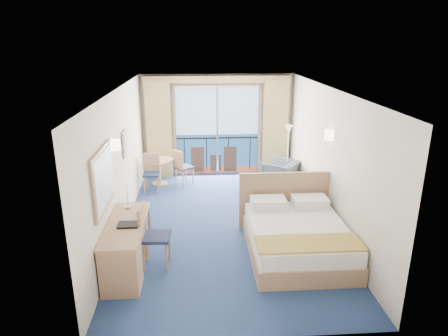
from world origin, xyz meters
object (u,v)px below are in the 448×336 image
armchair (281,174)px  desk_chair (150,232)px  floor_lamp (288,140)px  bed (296,235)px  table_chair_b (152,170)px  round_table (159,166)px  table_chair_a (182,165)px  nightstand (307,202)px  desk (122,258)px

armchair → desk_chair: 4.43m
armchair → floor_lamp: floor_lamp is taller
armchair → floor_lamp: (0.21, 0.26, 0.81)m
bed → desk_chair: bed is taller
bed → armchair: 3.17m
bed → desk_chair: 2.51m
table_chair_b → desk_chair: bearing=-82.9°
round_table → bed: bearing=-53.3°
bed → table_chair_a: (-2.11, 3.57, 0.19)m
nightstand → round_table: (-3.28, 2.10, 0.19)m
armchair → desk: (-3.21, -3.92, 0.09)m
floor_lamp → table_chair_a: 2.76m
armchair → floor_lamp: size_ratio=0.51×
table_chair_a → floor_lamp: bearing=-131.4°
table_chair_a → table_chair_b: bearing=79.1°
floor_lamp → round_table: (-3.25, 0.20, -0.67)m
round_table → table_chair_a: 0.57m
bed → nightstand: bed is taller
bed → desk: bed is taller
desk → table_chair_a: bearing=80.4°
nightstand → table_chair_a: bearing=142.7°
table_chair_a → table_chair_b: 0.80m
nightstand → table_chair_b: table_chair_b is taller
bed → floor_lamp: bearing=80.5°
bed → floor_lamp: (0.57, 3.40, 0.84)m
bed → round_table: bed is taller
floor_lamp → table_chair_a: bearing=176.5°
round_table → table_chair_b: size_ratio=0.79×
armchair → round_table: armchair is taller
floor_lamp → desk: (-3.42, -4.18, -0.72)m
bed → table_chair_a: 4.15m
nightstand → round_table: size_ratio=0.83×
desk_chair → table_chair_b: 3.46m
armchair → bed: bearing=32.1°
armchair → desk_chair: (-2.84, -3.39, 0.24)m
armchair → table_chair_a: bearing=-61.1°
bed → floor_lamp: 3.55m
nightstand → desk: 4.14m
desk → table_chair_b: table_chair_b is taller
nightstand → desk: bearing=-146.6°
floor_lamp → desk: size_ratio=0.90×
nightstand → bed: bearing=-111.9°
round_table → table_chair_b: 0.42m
round_table → table_chair_a: bearing=-3.3°
armchair → round_table: (-3.04, 0.45, 0.14)m
nightstand → table_chair_b: (-3.43, 1.70, 0.22)m
table_chair_b → desk: bearing=-88.9°
desk_chair → table_chair_b: (-0.34, 3.44, -0.08)m
nightstand → desk_chair: 3.55m
floor_lamp → armchair: bearing=-129.7°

